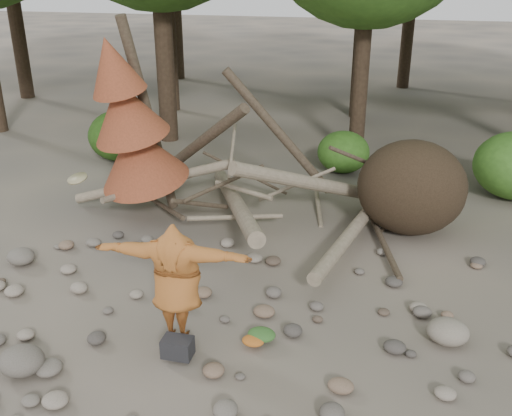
# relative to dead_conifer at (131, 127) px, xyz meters

# --- Properties ---
(ground) EXTENTS (120.00, 120.00, 0.00)m
(ground) POSITION_rel_dead_conifer_xyz_m (3.12, -3.37, -2.11)
(ground) COLOR #514C44
(ground) RESTS_ON ground
(deadfall_pile) EXTENTS (8.55, 5.24, 3.30)m
(deadfall_pile) POSITION_rel_dead_conifer_xyz_m (5.13, 0.87, -1.16)
(deadfall_pile) COLOR #332619
(deadfall_pile) RESTS_ON ground
(dead_conifer) EXTENTS (2.06, 2.16, 4.35)m
(dead_conifer) POSITION_rel_dead_conifer_xyz_m (0.00, 0.00, 0.00)
(dead_conifer) COLOR #4C3F30
(dead_conifer) RESTS_ON ground
(bush_left) EXTENTS (1.80, 1.80, 1.44)m
(bush_left) POSITION_rel_dead_conifer_xyz_m (-2.38, 3.83, -1.39)
(bush_left) COLOR #2A5416
(bush_left) RESTS_ON ground
(bush_mid) EXTENTS (1.40, 1.40, 1.12)m
(bush_mid) POSITION_rel_dead_conifer_xyz_m (3.92, 4.43, -1.55)
(bush_mid) COLOR #376A1E
(bush_mid) RESTS_ON ground
(frisbee_thrower) EXTENTS (2.93, 0.90, 2.28)m
(frisbee_thrower) POSITION_rel_dead_conifer_xyz_m (2.53, -3.87, -1.11)
(frisbee_thrower) COLOR #A45B25
(frisbee_thrower) RESTS_ON ground
(backpack) EXTENTS (0.43, 0.29, 0.28)m
(backpack) POSITION_rel_dead_conifer_xyz_m (2.69, -4.30, -1.97)
(backpack) COLOR black
(backpack) RESTS_ON ground
(cloth_green) EXTENTS (0.42, 0.35, 0.16)m
(cloth_green) POSITION_rel_dead_conifer_xyz_m (3.73, -3.60, -2.03)
(cloth_green) COLOR #315E25
(cloth_green) RESTS_ON ground
(cloth_orange) EXTENTS (0.33, 0.27, 0.12)m
(cloth_orange) POSITION_rel_dead_conifer_xyz_m (3.64, -3.75, -2.05)
(cloth_orange) COLOR #AC5B1D
(cloth_orange) RESTS_ON ground
(boulder_front_left) EXTENTS (0.64, 0.57, 0.38)m
(boulder_front_left) POSITION_rel_dead_conifer_xyz_m (0.74, -5.12, -1.92)
(boulder_front_left) COLOR #635C53
(boulder_front_left) RESTS_ON ground
(boulder_mid_right) EXTENTS (0.62, 0.56, 0.37)m
(boulder_mid_right) POSITION_rel_dead_conifer_xyz_m (6.39, -2.88, -1.92)
(boulder_mid_right) COLOR gray
(boulder_mid_right) RESTS_ON ground
(boulder_mid_left) EXTENTS (0.52, 0.47, 0.31)m
(boulder_mid_left) POSITION_rel_dead_conifer_xyz_m (-1.23, -2.43, -1.95)
(boulder_mid_left) COLOR #676056
(boulder_mid_left) RESTS_ON ground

